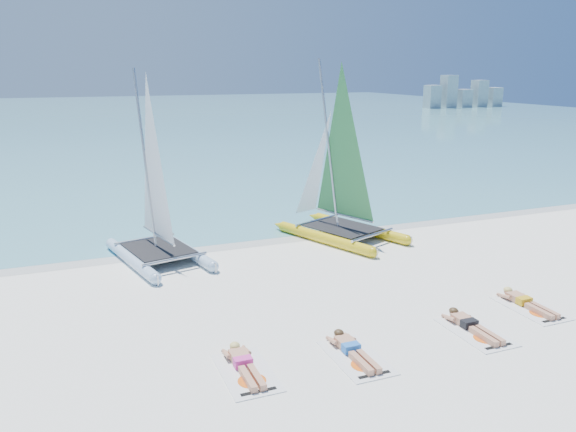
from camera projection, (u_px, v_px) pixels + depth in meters
name	position (u px, v px, depth m)	size (l,w,h in m)	color
ground	(312.00, 299.00, 14.74)	(140.00, 140.00, 0.00)	white
sea	(111.00, 117.00, 71.41)	(140.00, 115.00, 0.01)	#73C0C0
wet_sand_strip	(248.00, 241.00, 19.68)	(140.00, 1.40, 0.01)	silver
distant_skyline	(462.00, 95.00, 89.13)	(14.00, 2.00, 5.00)	#A6B1B7
catamaran_blue	(155.00, 203.00, 17.41)	(3.07, 4.83, 6.10)	#C0D9FD
catamaran_yellow	(334.00, 180.00, 19.90)	(3.85, 5.22, 6.44)	gold
towel_a	(247.00, 372.00, 11.14)	(1.00, 1.85, 0.02)	white
sunbather_a	(244.00, 363.00, 11.29)	(0.37, 1.73, 0.26)	tan
towel_b	(356.00, 358.00, 11.72)	(1.00, 1.85, 0.02)	white
sunbather_b	(352.00, 349.00, 11.87)	(0.37, 1.73, 0.26)	tan
towel_c	(475.00, 332.00, 12.85)	(1.00, 1.85, 0.02)	white
sunbather_c	(470.00, 324.00, 13.00)	(0.37, 1.73, 0.26)	tan
towel_d	(530.00, 308.00, 14.14)	(1.00, 1.85, 0.02)	white
sunbather_d	(525.00, 301.00, 14.29)	(0.37, 1.73, 0.26)	tan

